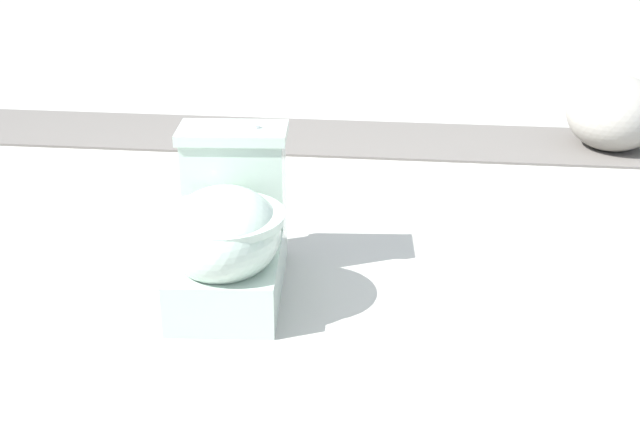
# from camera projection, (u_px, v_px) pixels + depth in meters

# --- Properties ---
(ground_plane) EXTENTS (14.00, 14.00, 0.00)m
(ground_plane) POSITION_uv_depth(u_px,v_px,m) (211.00, 251.00, 3.25)
(ground_plane) COLOR #A8A59E
(gravel_strip) EXTENTS (0.56, 8.00, 0.01)m
(gravel_strip) POSITION_uv_depth(u_px,v_px,m) (369.00, 139.00, 4.41)
(gravel_strip) COLOR #605B56
(gravel_strip) RESTS_ON ground
(toilet) EXTENTS (0.66, 0.42, 0.52)m
(toilet) POSITION_uv_depth(u_px,v_px,m) (228.00, 233.00, 2.87)
(toilet) COLOR #B2C6B7
(toilet) RESTS_ON ground
(boulder_near) EXTENTS (0.47, 0.46, 0.36)m
(boulder_near) POSITION_uv_depth(u_px,v_px,m) (614.00, 113.00, 4.23)
(boulder_near) COLOR gray
(boulder_near) RESTS_ON ground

